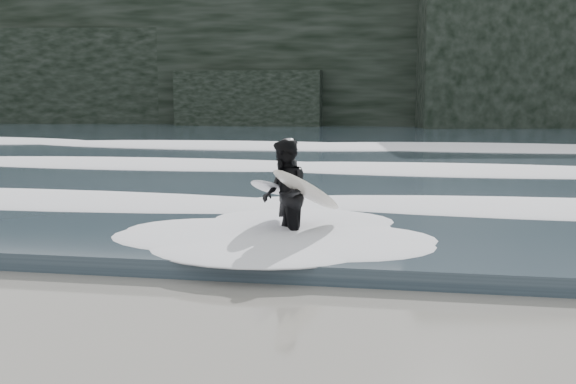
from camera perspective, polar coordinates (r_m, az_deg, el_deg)
name	(u,v)px	position (r m, az deg, el deg)	size (l,w,h in m)	color
ground	(105,352)	(8.39, -14.29, -12.14)	(120.00, 120.00, 0.00)	brown
sea	(349,142)	(36.39, 4.87, 3.93)	(90.00, 52.00, 0.30)	#2C3A45
headland	(372,58)	(53.28, 6.66, 10.49)	(70.00, 9.00, 10.00)	black
foam_near	(269,196)	(16.66, -1.51, -0.32)	(60.00, 3.20, 0.20)	white
foam_mid	(312,164)	(23.51, 1.94, 2.24)	(60.00, 4.00, 0.24)	white
foam_far	(341,142)	(32.40, 4.22, 3.94)	(60.00, 4.80, 0.30)	white
surfer_left	(288,190)	(13.40, 0.01, 0.12)	(1.02, 2.04, 1.97)	black
surfer_right	(287,194)	(12.88, -0.08, -0.17)	(1.62, 2.22, 1.98)	black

